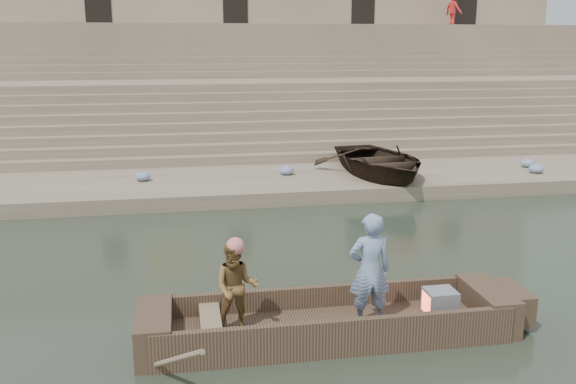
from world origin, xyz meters
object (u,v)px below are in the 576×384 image
object	(u,v)px
television	(439,302)
pedestrian	(454,8)
main_rowboat	(328,330)
rowing_man	(236,288)
beached_rowboat	(379,160)
standing_man	(370,270)

from	to	relation	value
television	pedestrian	world-z (taller)	pedestrian
main_rowboat	rowing_man	size ratio (longest dim) A/B	3.67
beached_rowboat	standing_man	bearing A→B (deg)	-115.78
main_rowboat	rowing_man	xyz separation A→B (m)	(-1.37, -0.03, 0.79)
main_rowboat	pedestrian	world-z (taller)	pedestrian
main_rowboat	television	bearing A→B (deg)	0.00
standing_man	beached_rowboat	world-z (taller)	standing_man
standing_man	television	world-z (taller)	standing_man
rowing_man	television	world-z (taller)	rowing_man
main_rowboat	standing_man	distance (m)	1.14
main_rowboat	rowing_man	distance (m)	1.58
main_rowboat	standing_man	xyz separation A→B (m)	(0.57, -0.16, 0.97)
standing_man	rowing_man	world-z (taller)	standing_man
rowing_man	beached_rowboat	bearing A→B (deg)	67.77
rowing_man	television	size ratio (longest dim) A/B	2.96
rowing_man	standing_man	bearing A→B (deg)	3.44
standing_man	beached_rowboat	bearing A→B (deg)	-107.74
beached_rowboat	pedestrian	world-z (taller)	pedestrian
standing_man	pedestrian	bearing A→B (deg)	-115.27
rowing_man	pedestrian	distance (m)	28.50
beached_rowboat	television	bearing A→B (deg)	-109.23
beached_rowboat	pedestrian	bearing A→B (deg)	52.46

